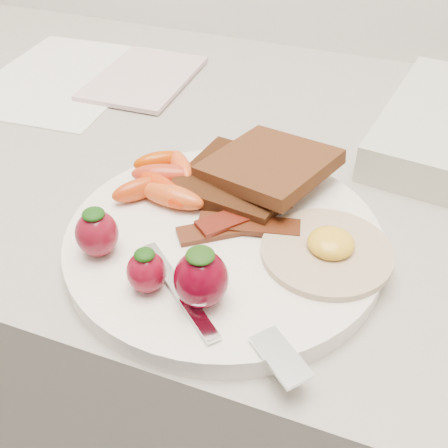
% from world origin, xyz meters
% --- Properties ---
extents(counter, '(2.00, 0.60, 0.90)m').
position_xyz_m(counter, '(0.00, 1.70, 0.45)').
color(counter, gray).
rests_on(counter, ground).
extents(plate, '(0.27, 0.27, 0.02)m').
position_xyz_m(plate, '(0.02, 1.54, 0.91)').
color(plate, white).
rests_on(plate, counter).
extents(toast_lower, '(0.11, 0.11, 0.01)m').
position_xyz_m(toast_lower, '(0.01, 1.61, 0.93)').
color(toast_lower, black).
rests_on(toast_lower, plate).
extents(toast_upper, '(0.13, 0.13, 0.02)m').
position_xyz_m(toast_upper, '(0.03, 1.62, 0.94)').
color(toast_upper, '#492112').
rests_on(toast_upper, toast_lower).
extents(fried_egg, '(0.14, 0.14, 0.02)m').
position_xyz_m(fried_egg, '(0.10, 1.54, 0.92)').
color(fried_egg, beige).
rests_on(fried_egg, plate).
extents(bacon_strips, '(0.10, 0.09, 0.01)m').
position_xyz_m(bacon_strips, '(0.03, 1.55, 0.92)').
color(bacon_strips, '#391204').
rests_on(bacon_strips, plate).
extents(baby_carrots, '(0.09, 0.10, 0.02)m').
position_xyz_m(baby_carrots, '(-0.06, 1.58, 0.93)').
color(baby_carrots, '#B93116').
rests_on(baby_carrots, plate).
extents(strawberries, '(0.14, 0.06, 0.05)m').
position_xyz_m(strawberries, '(-0.01, 1.47, 0.94)').
color(strawberries, maroon).
rests_on(strawberries, plate).
extents(fork, '(0.16, 0.10, 0.00)m').
position_xyz_m(fork, '(0.05, 1.45, 0.92)').
color(fork, silver).
rests_on(fork, plate).
extents(paper_sheet, '(0.21, 0.27, 0.00)m').
position_xyz_m(paper_sheet, '(-0.31, 1.78, 0.90)').
color(paper_sheet, white).
rests_on(paper_sheet, counter).
extents(notepad, '(0.12, 0.17, 0.01)m').
position_xyz_m(notepad, '(-0.20, 1.81, 0.91)').
color(notepad, beige).
rests_on(notepad, paper_sheet).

